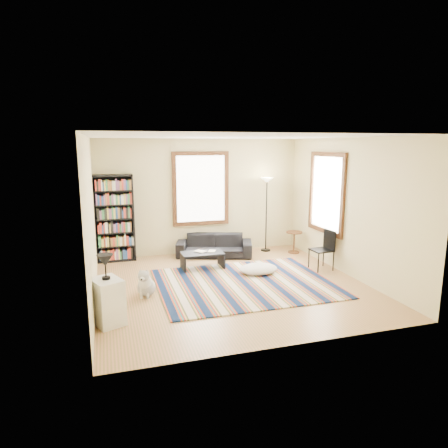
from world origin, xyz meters
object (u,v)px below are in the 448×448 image
object	(u,v)px
coffee_table	(202,260)
white_cabinet	(108,302)
floor_cushion	(258,269)
folding_chair	(321,250)
side_table	(294,242)
dog	(146,282)
bookshelf	(114,218)
sofa	(214,245)
floor_lamp	(266,215)

from	to	relation	value
coffee_table	white_cabinet	xyz separation A→B (m)	(-2.01, -2.25, 0.17)
floor_cushion	folding_chair	size ratio (longest dim) A/B	0.95
side_table	dog	xyz separation A→B (m)	(-3.83, -1.85, -0.01)
bookshelf	coffee_table	size ratio (longest dim) A/B	2.22
coffee_table	floor_cushion	distance (m)	1.25
dog	white_cabinet	bearing A→B (deg)	-104.67
floor_cushion	side_table	size ratio (longest dim) A/B	1.51
sofa	floor_cushion	bearing A→B (deg)	-53.53
sofa	coffee_table	world-z (taller)	sofa
white_cabinet	floor_cushion	bearing A→B (deg)	4.90
white_cabinet	dog	xyz separation A→B (m)	(0.67, 1.00, -0.09)
sofa	white_cabinet	world-z (taller)	white_cabinet
coffee_table	folding_chair	bearing A→B (deg)	-18.12
bookshelf	coffee_table	xyz separation A→B (m)	(1.79, -1.16, -0.82)
coffee_table	white_cabinet	distance (m)	3.02
floor_lamp	dog	world-z (taller)	floor_lamp
sofa	dog	distance (m)	2.83
folding_chair	bookshelf	bearing A→B (deg)	150.61
floor_lamp	white_cabinet	distance (m)	5.11
floor_lamp	white_cabinet	world-z (taller)	floor_lamp
floor_cushion	coffee_table	bearing A→B (deg)	146.62
sofa	bookshelf	distance (m)	2.43
sofa	side_table	distance (m)	2.00
coffee_table	dog	world-z (taller)	dog
bookshelf	floor_lamp	bearing A→B (deg)	-2.64
sofa	floor_cushion	distance (m)	1.66
bookshelf	white_cabinet	distance (m)	3.48
bookshelf	folding_chair	size ratio (longest dim) A/B	2.33
bookshelf	dog	bearing A→B (deg)	-79.43
bookshelf	floor_lamp	size ratio (longest dim) A/B	1.08
coffee_table	floor_cushion	xyz separation A→B (m)	(1.04, -0.68, -0.08)
folding_chair	dog	world-z (taller)	folding_chair
side_table	dog	bearing A→B (deg)	-154.18
floor_cushion	dog	xyz separation A→B (m)	(-2.37, -0.57, 0.15)
floor_lamp	dog	size ratio (longest dim) A/B	3.62
floor_cushion	floor_lamp	world-z (taller)	floor_lamp
coffee_table	folding_chair	xyz separation A→B (m)	(2.44, -0.80, 0.25)
floor_lamp	folding_chair	xyz separation A→B (m)	(0.55, -1.78, -0.50)
sofa	coffee_table	xyz separation A→B (m)	(-0.51, -0.89, -0.08)
folding_chair	dog	distance (m)	3.81
folding_chair	white_cabinet	world-z (taller)	folding_chair
coffee_table	side_table	bearing A→B (deg)	13.48
sofa	white_cabinet	distance (m)	4.03
bookshelf	dog	distance (m)	2.56
side_table	dog	size ratio (longest dim) A/B	1.05
sofa	folding_chair	world-z (taller)	folding_chair
sofa	floor_lamp	xyz separation A→B (m)	(1.38, 0.10, 0.67)
bookshelf	floor_cushion	bearing A→B (deg)	-33.07
folding_chair	sofa	bearing A→B (deg)	134.30
bookshelf	floor_cushion	distance (m)	3.49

